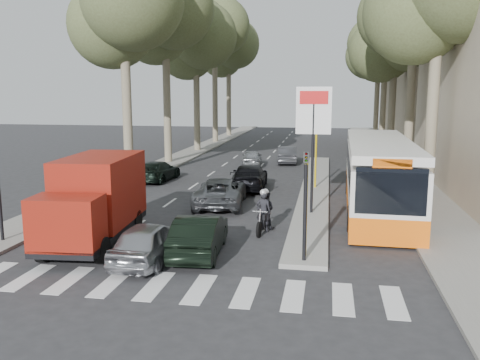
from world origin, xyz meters
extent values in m
plane|color=#28282B|center=(0.00, 0.00, 0.00)|extent=(120.00, 120.00, 0.00)
cube|color=gray|center=(8.60, 25.00, 0.06)|extent=(3.20, 70.00, 0.12)
cube|color=gray|center=(-8.00, 28.00, 0.06)|extent=(2.40, 64.00, 0.12)
cube|color=gray|center=(3.25, 11.00, 0.08)|extent=(1.50, 26.00, 0.16)
cube|color=#B7A88E|center=(15.50, 34.00, 8.00)|extent=(11.00, 20.00, 16.00)
cylinder|color=yellow|center=(3.25, -1.00, 1.75)|extent=(0.10, 0.10, 3.50)
cylinder|color=yellow|center=(3.25, 5.00, 1.75)|extent=(0.10, 0.10, 3.50)
cylinder|color=yellow|center=(3.25, 11.00, 1.75)|extent=(0.10, 0.10, 3.50)
cylinder|color=black|center=(3.25, 5.00, 2.60)|extent=(0.12, 0.12, 5.20)
cube|color=white|center=(3.25, 5.00, 4.60)|extent=(1.50, 0.10, 2.00)
cube|color=red|center=(3.25, 4.94, 5.15)|extent=(1.20, 0.02, 0.55)
cylinder|color=black|center=(3.25, -1.50, 1.60)|extent=(0.12, 0.12, 3.20)
imported|color=black|center=(3.25, -1.50, 3.10)|extent=(0.16, 0.41, 1.00)
cylinder|color=#6B604C|center=(-8.00, 12.00, 4.20)|extent=(0.56, 0.56, 8.40)
sphere|color=#474D2B|center=(-9.00, 12.60, 9.30)|extent=(5.20, 5.20, 5.20)
cylinder|color=#6B604C|center=(-8.10, 20.00, 4.48)|extent=(0.56, 0.56, 8.96)
sphere|color=#474D2B|center=(-9.10, 20.60, 9.92)|extent=(5.20, 5.20, 5.20)
sphere|color=#474D2B|center=(-7.20, 19.20, 11.20)|extent=(5.80, 5.80, 5.80)
cylinder|color=#6B604C|center=(-7.90, 28.00, 4.06)|extent=(0.56, 0.56, 8.12)
sphere|color=#474D2B|center=(-8.90, 28.60, 8.99)|extent=(5.20, 5.20, 5.20)
sphere|color=#474D2B|center=(-7.00, 27.20, 10.15)|extent=(5.80, 5.80, 5.80)
sphere|color=#474D2B|center=(-7.70, 29.10, 11.31)|extent=(4.80, 4.80, 4.80)
cylinder|color=#6B604C|center=(-8.00, 36.00, 4.76)|extent=(0.56, 0.56, 9.52)
sphere|color=#474D2B|center=(-9.00, 36.60, 10.54)|extent=(5.20, 5.20, 5.20)
sphere|color=#474D2B|center=(-7.10, 35.20, 11.90)|extent=(5.80, 5.80, 5.80)
sphere|color=#474D2B|center=(-7.80, 37.10, 13.26)|extent=(4.80, 4.80, 4.80)
cylinder|color=#6B604C|center=(-8.10, 44.00, 4.34)|extent=(0.56, 0.56, 8.68)
sphere|color=#474D2B|center=(-9.10, 44.60, 9.61)|extent=(5.20, 5.20, 5.20)
sphere|color=#474D2B|center=(-7.20, 43.20, 10.85)|extent=(5.80, 5.80, 5.80)
sphere|color=#474D2B|center=(-7.90, 45.10, 12.09)|extent=(4.80, 4.80, 4.80)
cylinder|color=#6B604C|center=(9.00, 10.00, 4.20)|extent=(0.56, 0.56, 8.40)
sphere|color=#474D2B|center=(8.00, 10.60, 9.30)|extent=(5.20, 5.20, 5.20)
cylinder|color=#6B604C|center=(9.10, 18.00, 4.62)|extent=(0.56, 0.56, 9.24)
sphere|color=#474D2B|center=(8.10, 18.60, 10.23)|extent=(5.20, 5.20, 5.20)
cylinder|color=#6B604C|center=(8.90, 26.00, 3.92)|extent=(0.56, 0.56, 7.84)
sphere|color=#474D2B|center=(7.90, 26.60, 8.68)|extent=(5.20, 5.20, 5.20)
sphere|color=#474D2B|center=(9.80, 25.20, 9.80)|extent=(5.80, 5.80, 5.80)
sphere|color=#474D2B|center=(9.10, 27.10, 10.92)|extent=(4.80, 4.80, 4.80)
cylinder|color=#6B604C|center=(9.00, 34.00, 4.48)|extent=(0.56, 0.56, 8.96)
sphere|color=#474D2B|center=(8.00, 34.60, 9.92)|extent=(5.20, 5.20, 5.20)
sphere|color=#474D2B|center=(9.90, 33.20, 11.20)|extent=(5.80, 5.80, 5.80)
sphere|color=#474D2B|center=(9.20, 35.10, 12.48)|extent=(4.80, 4.80, 4.80)
cylinder|color=#6B604C|center=(9.10, 42.00, 4.20)|extent=(0.56, 0.56, 8.40)
sphere|color=#474D2B|center=(8.10, 42.60, 9.30)|extent=(5.20, 5.20, 5.20)
sphere|color=#474D2B|center=(10.00, 41.20, 10.50)|extent=(5.80, 5.80, 5.80)
sphere|color=#474D2B|center=(9.30, 43.10, 11.70)|extent=(4.80, 4.80, 4.80)
imported|color=#A6A8AE|center=(-1.70, -2.00, 0.66)|extent=(1.62, 3.88, 1.31)
imported|color=black|center=(-0.27, -1.00, 0.68)|extent=(1.74, 4.21, 1.36)
imported|color=#4E5256|center=(-1.10, 6.33, 0.67)|extent=(2.70, 5.03, 1.34)
imported|color=black|center=(-0.39, 10.68, 0.69)|extent=(2.29, 4.86, 1.37)
imported|color=#919498|center=(-1.56, 19.44, 0.59)|extent=(1.79, 3.62, 1.19)
imported|color=#44464B|center=(0.83, 21.40, 0.64)|extent=(1.76, 4.00, 1.28)
imported|color=black|center=(-6.30, 12.29, 0.61)|extent=(1.94, 4.30, 1.22)
cube|color=black|center=(-4.20, -0.63, 0.53)|extent=(2.60, 5.96, 0.24)
cylinder|color=black|center=(-5.00, -2.64, 0.44)|extent=(0.36, 0.89, 0.87)
cylinder|color=black|center=(-3.08, -2.48, 0.44)|extent=(0.36, 0.89, 0.87)
cylinder|color=black|center=(-5.31, 1.02, 0.44)|extent=(0.36, 0.89, 0.87)
cylinder|color=black|center=(-3.38, 1.18, 0.44)|extent=(0.36, 0.89, 0.87)
cube|color=maroon|center=(-4.02, -2.85, 1.40)|extent=(2.23, 1.53, 1.64)
cube|color=black|center=(-3.96, -3.48, 1.60)|extent=(1.93, 0.24, 0.87)
cube|color=maroon|center=(-4.26, 0.14, 1.89)|extent=(2.55, 4.23, 2.42)
cube|color=orange|center=(6.20, 6.75, 0.59)|extent=(3.01, 12.49, 0.97)
cube|color=silver|center=(6.20, 6.75, 1.89)|extent=(3.01, 12.49, 1.62)
cube|color=black|center=(6.20, 6.75, 2.21)|extent=(3.02, 11.99, 0.92)
cube|color=silver|center=(6.20, 6.75, 3.08)|extent=(3.01, 12.49, 0.32)
cube|color=black|center=(6.05, 0.57, 2.05)|extent=(2.38, 0.12, 1.62)
cube|color=orange|center=(6.05, 0.57, 3.00)|extent=(1.30, 0.09, 0.35)
cylinder|color=black|center=(4.87, 2.81, 0.49)|extent=(0.33, 1.04, 1.04)
cylinder|color=black|center=(7.33, 2.75, 0.49)|extent=(0.33, 1.04, 1.04)
cylinder|color=black|center=(5.06, 10.51, 0.49)|extent=(0.33, 1.04, 1.04)
cylinder|color=black|center=(7.52, 10.45, 0.49)|extent=(0.33, 1.04, 1.04)
cylinder|color=black|center=(1.44, 1.29, 0.30)|extent=(0.15, 0.61, 0.60)
cylinder|color=black|center=(1.56, 2.70, 0.30)|extent=(0.15, 0.61, 0.60)
cylinder|color=silver|center=(1.44, 1.36, 0.66)|extent=(0.09, 0.38, 0.75)
cube|color=black|center=(1.50, 2.04, 0.42)|extent=(0.27, 0.72, 0.28)
cube|color=black|center=(1.49, 1.85, 0.68)|extent=(0.32, 0.45, 0.21)
cube|color=black|center=(1.53, 2.32, 0.62)|extent=(0.32, 0.63, 0.11)
cylinder|color=silver|center=(1.45, 1.41, 0.96)|extent=(0.58, 0.09, 0.04)
imported|color=black|center=(1.50, 2.04, 0.84)|extent=(0.61, 0.43, 1.58)
imported|color=black|center=(1.54, 2.41, 0.79)|extent=(0.75, 0.47, 1.48)
sphere|color=#B2B2B7|center=(1.50, 1.99, 1.58)|extent=(0.26, 0.26, 0.26)
sphere|color=#B2B2B7|center=(1.54, 2.39, 1.53)|extent=(0.26, 0.26, 0.26)
imported|color=#46344F|center=(7.20, 5.84, 1.06)|extent=(1.04, 1.22, 1.88)
imported|color=brown|center=(7.61, 12.74, 0.97)|extent=(1.19, 0.98, 1.69)
camera|label=1|loc=(3.89, -16.95, 5.41)|focal=38.00mm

